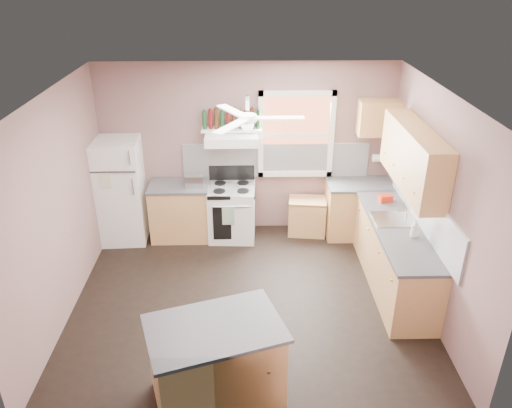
{
  "coord_description": "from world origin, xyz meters",
  "views": [
    {
      "loc": [
        -0.03,
        -5.31,
        4.03
      ],
      "look_at": [
        0.1,
        0.3,
        1.25
      ],
      "focal_mm": 35.0,
      "sensor_mm": 36.0,
      "label": 1
    }
  ],
  "objects_px": {
    "refrigerator": "(120,191)",
    "cart": "(307,217)",
    "island": "(216,364)",
    "toaster": "(195,181)",
    "stove": "(232,212)"
  },
  "relations": [
    {
      "from": "island",
      "to": "toaster",
      "type": "bearing_deg",
      "value": 80.08
    },
    {
      "from": "refrigerator",
      "to": "stove",
      "type": "distance_m",
      "value": 1.75
    },
    {
      "from": "stove",
      "to": "refrigerator",
      "type": "bearing_deg",
      "value": -177.03
    },
    {
      "from": "refrigerator",
      "to": "cart",
      "type": "height_order",
      "value": "refrigerator"
    },
    {
      "from": "toaster",
      "to": "cart",
      "type": "distance_m",
      "value": 1.89
    },
    {
      "from": "stove",
      "to": "island",
      "type": "xyz_separation_m",
      "value": [
        -0.09,
        -3.27,
        0.0
      ]
    },
    {
      "from": "refrigerator",
      "to": "stove",
      "type": "xyz_separation_m",
      "value": [
        1.7,
        0.01,
        -0.39
      ]
    },
    {
      "from": "refrigerator",
      "to": "island",
      "type": "bearing_deg",
      "value": -66.46
    },
    {
      "from": "toaster",
      "to": "cart",
      "type": "height_order",
      "value": "toaster"
    },
    {
      "from": "cart",
      "to": "refrigerator",
      "type": "bearing_deg",
      "value": -171.82
    },
    {
      "from": "cart",
      "to": "island",
      "type": "xyz_separation_m",
      "value": [
        -1.28,
        -3.35,
        0.14
      ]
    },
    {
      "from": "toaster",
      "to": "stove",
      "type": "height_order",
      "value": "toaster"
    },
    {
      "from": "toaster",
      "to": "stove",
      "type": "relative_size",
      "value": 0.33
    },
    {
      "from": "toaster",
      "to": "stove",
      "type": "bearing_deg",
      "value": 4.81
    },
    {
      "from": "toaster",
      "to": "cart",
      "type": "relative_size",
      "value": 0.48
    }
  ]
}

